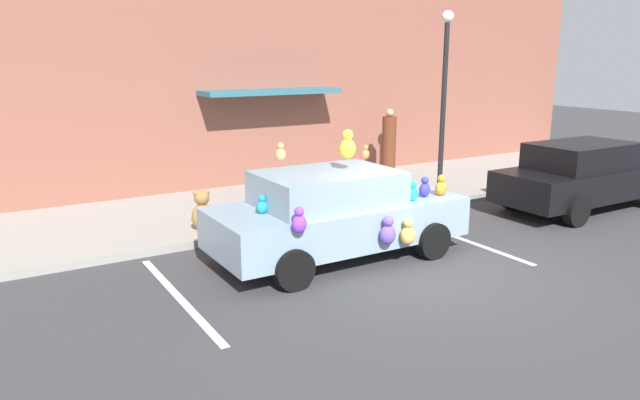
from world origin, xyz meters
TOP-DOWN VIEW (x-y plane):
  - ground_plane at (0.00, 0.00)m, footprint 60.00×60.00m
  - sidewalk at (0.00, 5.00)m, footprint 24.00×4.00m
  - storefront_building at (0.01, 7.14)m, footprint 24.00×1.25m
  - parking_stripe_front at (1.73, 1.00)m, footprint 0.12×3.60m
  - parking_stripe_rear at (-3.82, 1.00)m, footprint 0.12×3.60m
  - plush_covered_car at (-0.93, 1.28)m, footprint 4.42×2.15m
  - parked_sedan_behind at (5.71, 1.18)m, footprint 4.58×1.88m
  - teddy_bear_on_sidewalk at (-2.48, 3.62)m, footprint 0.42×0.35m
  - street_lamp_post at (3.48, 3.50)m, footprint 0.28×0.28m
  - pedestrian_near_shopfront at (3.67, 5.76)m, footprint 0.38×0.38m

SIDE VIEW (x-z plane):
  - ground_plane at x=0.00m, z-range 0.00..0.00m
  - parking_stripe_front at x=1.73m, z-range 0.00..0.01m
  - parking_stripe_rear at x=-3.82m, z-range 0.00..0.01m
  - sidewalk at x=0.00m, z-range 0.00..0.15m
  - teddy_bear_on_sidewalk at x=-2.48m, z-range 0.12..0.92m
  - parked_sedan_behind at x=5.71m, z-range 0.02..1.56m
  - plush_covered_car at x=-0.93m, z-range -0.32..1.92m
  - pedestrian_near_shopfront at x=3.67m, z-range 0.08..1.97m
  - street_lamp_post at x=3.48m, z-range 0.60..4.88m
  - storefront_building at x=0.01m, z-range -0.01..6.39m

